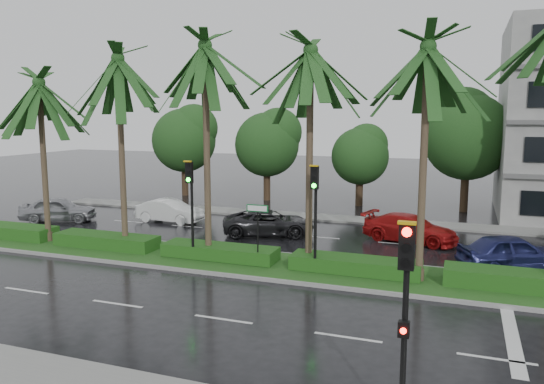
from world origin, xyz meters
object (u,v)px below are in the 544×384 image
(signal_median_left, at_px, (191,195))
(car_silver, at_px, (58,209))
(car_red, at_px, (410,228))
(signal_near, at_px, (404,319))
(car_blue, at_px, (513,253))
(street_sign, at_px, (258,220))
(car_white, at_px, (170,211))
(car_darkgrey, at_px, (269,223))

(signal_median_left, distance_m, car_silver, 13.32)
(signal_median_left, distance_m, car_red, 11.45)
(signal_near, distance_m, car_blue, 13.83)
(street_sign, relative_size, car_silver, 0.59)
(signal_near, bearing_deg, car_red, 95.04)
(street_sign, bearing_deg, car_white, 139.71)
(street_sign, distance_m, car_red, 9.12)
(car_darkgrey, bearing_deg, car_white, 60.87)
(car_silver, xyz_separation_m, car_blue, (25.00, -1.62, 0.01))
(signal_median_left, bearing_deg, car_red, 40.74)
(signal_median_left, distance_m, street_sign, 3.13)
(car_darkgrey, bearing_deg, signal_near, -170.35)
(signal_median_left, distance_m, car_darkgrey, 6.79)
(signal_near, bearing_deg, car_blue, 77.37)
(signal_near, xyz_separation_m, car_white, (-15.58, 17.15, -1.82))
(car_darkgrey, xyz_separation_m, car_blue, (11.77, -2.56, 0.08))
(signal_median_left, relative_size, car_darkgrey, 0.89)
(car_silver, bearing_deg, car_darkgrey, -109.74)
(street_sign, relative_size, car_red, 0.54)
(signal_median_left, height_order, street_sign, signal_median_left)
(car_red, xyz_separation_m, car_blue, (4.50, -3.62, 0.06))
(signal_near, height_order, car_white, signal_near)
(car_silver, relative_size, car_red, 0.91)
(signal_median_left, bearing_deg, car_white, 126.82)
(car_blue, bearing_deg, street_sign, 85.10)
(car_darkgrey, bearing_deg, car_red, -100.84)
(car_silver, height_order, car_red, car_silver)
(car_silver, height_order, car_white, car_silver)
(car_blue, bearing_deg, car_red, 26.90)
(signal_near, bearing_deg, car_silver, 145.69)
(signal_median_left, height_order, car_white, signal_median_left)
(signal_near, bearing_deg, car_darkgrey, 118.80)
(car_silver, distance_m, car_white, 6.76)
(signal_median_left, height_order, car_silver, signal_median_left)
(car_silver, bearing_deg, signal_median_left, -137.71)
(car_darkgrey, relative_size, car_blue, 1.10)
(signal_median_left, bearing_deg, car_blue, 15.89)
(car_darkgrey, distance_m, car_red, 7.35)
(signal_near, relative_size, car_white, 1.05)
(signal_near, distance_m, car_darkgrey, 18.29)
(signal_near, distance_m, signal_median_left, 13.93)
(car_white, bearing_deg, car_red, -88.28)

